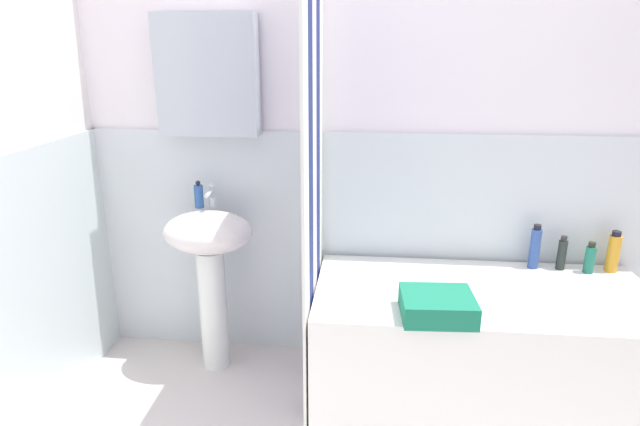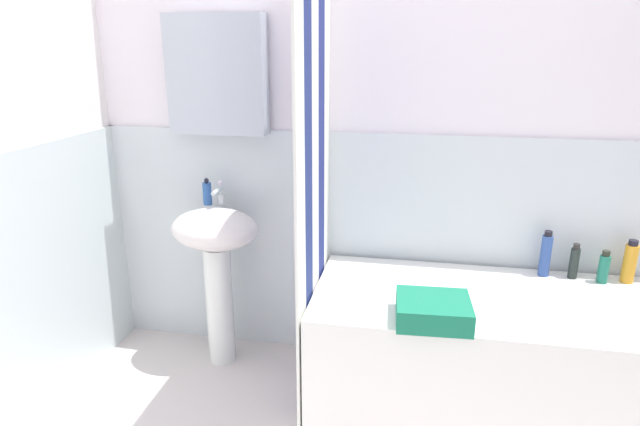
% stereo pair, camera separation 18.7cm
% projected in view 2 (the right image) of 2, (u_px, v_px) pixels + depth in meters
% --- Properties ---
extents(wall_back_tiled, '(3.60, 0.18, 2.40)m').
position_uv_depth(wall_back_tiled, '(394.00, 146.00, 2.55)').
color(wall_back_tiled, white).
rests_on(wall_back_tiled, ground_plane).
extents(sink, '(0.44, 0.34, 0.84)m').
position_uv_depth(sink, '(216.00, 252.00, 2.64)').
color(sink, white).
rests_on(sink, ground_plane).
extents(faucet, '(0.03, 0.12, 0.12)m').
position_uv_depth(faucet, '(219.00, 193.00, 2.63)').
color(faucet, silver).
rests_on(faucet, sink).
extents(soap_dispenser, '(0.04, 0.04, 0.14)m').
position_uv_depth(soap_dispenser, '(207.00, 193.00, 2.64)').
color(soap_dispenser, '#285196').
rests_on(soap_dispenser, sink).
extents(bathtub, '(1.49, 0.71, 0.56)m').
position_uv_depth(bathtub, '(481.00, 354.00, 2.36)').
color(bathtub, white).
rests_on(bathtub, ground_plane).
extents(shower_curtain, '(0.01, 0.71, 2.00)m').
position_uv_depth(shower_curtain, '(314.00, 192.00, 2.28)').
color(shower_curtain, white).
rests_on(shower_curtain, ground_plane).
extents(shampoo_bottle, '(0.06, 0.06, 0.20)m').
position_uv_depth(shampoo_bottle, '(630.00, 262.00, 2.40)').
color(shampoo_bottle, orange).
rests_on(shampoo_bottle, bathtub).
extents(body_wash_bottle, '(0.05, 0.05, 0.15)m').
position_uv_depth(body_wash_bottle, '(604.00, 268.00, 2.40)').
color(body_wash_bottle, '#1F755C').
rests_on(body_wash_bottle, bathtub).
extents(conditioner_bottle, '(0.04, 0.04, 0.17)m').
position_uv_depth(conditioner_bottle, '(574.00, 262.00, 2.45)').
color(conditioner_bottle, '#242D29').
rests_on(conditioner_bottle, bathtub).
extents(lotion_bottle, '(0.05, 0.05, 0.22)m').
position_uv_depth(lotion_bottle, '(546.00, 255.00, 2.47)').
color(lotion_bottle, '#314F97').
rests_on(lotion_bottle, bathtub).
extents(towel_folded, '(0.30, 0.26, 0.09)m').
position_uv_depth(towel_folded, '(433.00, 310.00, 2.07)').
color(towel_folded, '#1B7755').
rests_on(towel_folded, bathtub).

